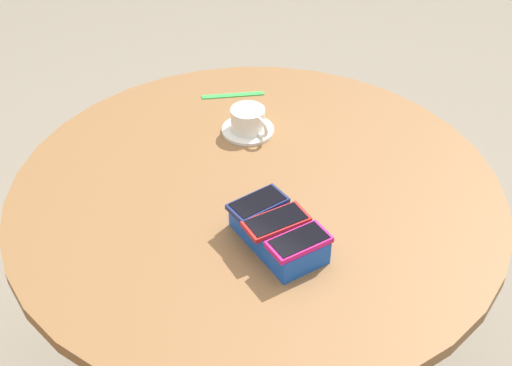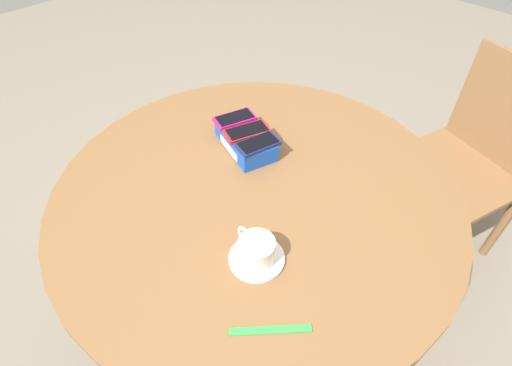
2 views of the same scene
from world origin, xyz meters
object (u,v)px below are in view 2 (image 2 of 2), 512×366
object	(u,v)px
saucer	(257,258)
lanyard_strap	(270,330)
phone_red	(247,131)
coffee_cup	(256,249)
chair_near_window	(464,163)
phone_box	(246,140)
phone_navy	(258,144)
phone_magenta	(235,119)
round_table	(256,213)

from	to	relation	value
saucer	lanyard_strap	xyz separation A→B (m)	(0.14, -0.10, -0.00)
phone_red	lanyard_strap	size ratio (longest dim) A/B	0.87
coffee_cup	chair_near_window	size ratio (longest dim) A/B	0.13
phone_box	chair_near_window	xyz separation A→B (m)	(0.44, 0.83, -0.35)
phone_navy	chair_near_window	world-z (taller)	chair_near_window
phone_magenta	coffee_cup	distance (m)	0.48
phone_magenta	round_table	bearing A→B (deg)	-30.37
phone_box	phone_navy	distance (m)	0.08
saucer	lanyard_strap	size ratio (longest dim) A/B	0.78
phone_magenta	coffee_cup	world-z (taller)	phone_magenta
phone_magenta	coffee_cup	size ratio (longest dim) A/B	1.17
lanyard_strap	chair_near_window	xyz separation A→B (m)	(-0.01, 1.21, -0.32)
phone_red	coffee_cup	bearing A→B (deg)	-41.77
phone_navy	round_table	bearing A→B (deg)	-48.34
phone_box	coffee_cup	distance (m)	0.41
coffee_cup	phone_box	bearing A→B (deg)	138.88
phone_box	lanyard_strap	distance (m)	0.59
round_table	coffee_cup	world-z (taller)	coffee_cup
phone_magenta	chair_near_window	bearing A→B (deg)	58.09
phone_navy	coffee_cup	distance (m)	0.35
phone_box	phone_red	xyz separation A→B (m)	(0.00, 0.00, 0.03)
phone_red	coffee_cup	world-z (taller)	phone_red
phone_magenta	phone_red	bearing A→B (deg)	-14.31
phone_navy	phone_magenta	bearing A→B (deg)	164.68
round_table	phone_navy	world-z (taller)	phone_navy
phone_red	saucer	size ratio (longest dim) A/B	1.11
round_table	phone_navy	xyz separation A→B (m)	(-0.08, 0.09, 0.17)
phone_magenta	saucer	size ratio (longest dim) A/B	1.04
phone_magenta	lanyard_strap	size ratio (longest dim) A/B	0.81
phone_magenta	coffee_cup	bearing A→B (deg)	-37.68
lanyard_strap	phone_navy	bearing A→B (deg)	137.05
saucer	chair_near_window	xyz separation A→B (m)	(0.13, 1.10, -0.33)
phone_box	coffee_cup	bearing A→B (deg)	-41.12
round_table	phone_box	world-z (taller)	phone_box
round_table	saucer	size ratio (longest dim) A/B	8.52
saucer	chair_near_window	bearing A→B (deg)	83.48
phone_navy	phone_red	bearing A→B (deg)	163.57
phone_magenta	coffee_cup	xyz separation A→B (m)	(0.38, -0.29, -0.02)
lanyard_strap	saucer	bearing A→B (deg)	143.65
chair_near_window	phone_navy	bearing A→B (deg)	-113.53
round_table	phone_red	size ratio (longest dim) A/B	7.69
phone_red	chair_near_window	distance (m)	1.01
phone_magenta	chair_near_window	world-z (taller)	chair_near_window
phone_magenta	chair_near_window	size ratio (longest dim) A/B	0.16
round_table	phone_magenta	xyz separation A→B (m)	(-0.21, 0.13, 0.17)
lanyard_strap	chair_near_window	size ratio (longest dim) A/B	0.19
phone_navy	coffee_cup	world-z (taller)	phone_navy
saucer	chair_near_window	world-z (taller)	chair_near_window
phone_navy	coffee_cup	size ratio (longest dim) A/B	1.15
phone_navy	saucer	xyz separation A→B (m)	(0.24, -0.25, -0.06)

